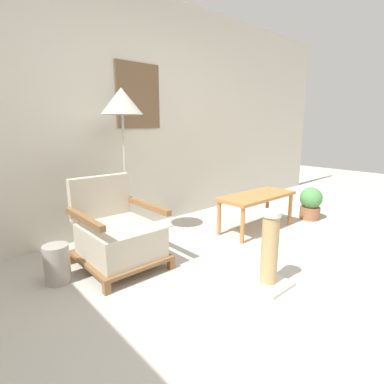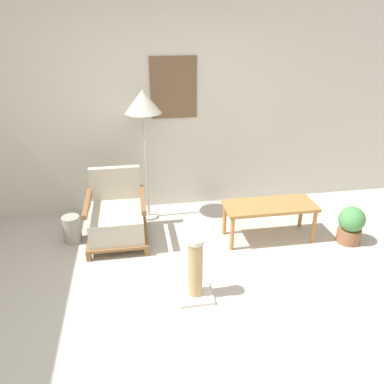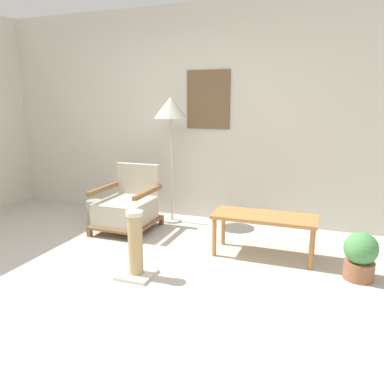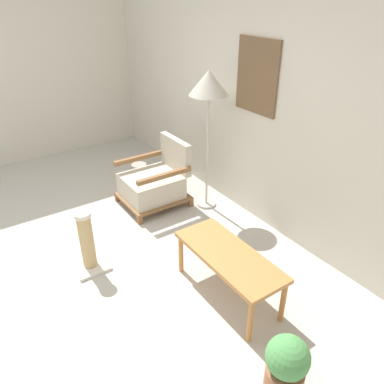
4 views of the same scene
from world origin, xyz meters
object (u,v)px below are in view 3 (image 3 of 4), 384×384
Objects in this scene: coffee_table at (264,220)px; vase at (95,212)px; scratching_post at (136,249)px; armchair at (128,207)px; potted_plant at (360,255)px; floor_lamp at (171,112)px.

coffee_table is 3.27× the size of vase.
vase is at bearing 136.63° from scratching_post.
armchair is 1.29m from scratching_post.
scratching_post is at bearing -43.37° from vase.
coffee_table is at bearing 165.57° from potted_plant.
armchair is 0.49× the size of floor_lamp.
scratching_post is at bearing -139.36° from coffee_table.
floor_lamp reaches higher than armchair.
vase is 0.51× the size of scratching_post.
coffee_table is (1.69, -0.24, 0.09)m from armchair.
armchair is 1.28m from floor_lamp.
potted_plant is at bearing -9.56° from vase.
vase is at bearing 174.44° from armchair.
scratching_post is (1.21, -1.14, 0.10)m from vase.
coffee_table is at bearing 40.64° from scratching_post.
coffee_table is at bearing -29.14° from floor_lamp.
vase is 1.66m from scratching_post.
coffee_table is (1.31, -0.73, -1.03)m from floor_lamp.
scratching_post is at bearing -57.34° from armchair.
coffee_table is at bearing -8.17° from armchair.
floor_lamp is 2.66m from potted_plant.
potted_plant is 0.71× the size of scratching_post.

